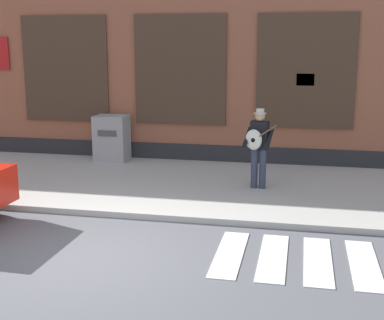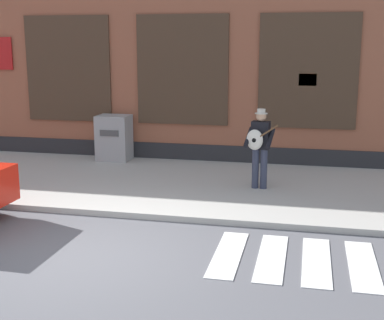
# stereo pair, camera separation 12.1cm
# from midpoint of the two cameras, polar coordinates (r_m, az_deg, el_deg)

# --- Properties ---
(ground_plane) EXTENTS (160.00, 160.00, 0.00)m
(ground_plane) POSITION_cam_midpoint_polar(r_m,az_deg,el_deg) (8.59, -10.92, -9.85)
(ground_plane) COLOR #56565B
(sidewalk) EXTENTS (28.00, 4.76, 0.12)m
(sidewalk) POSITION_cam_midpoint_polar(r_m,az_deg,el_deg) (12.30, -3.28, -2.51)
(sidewalk) COLOR #ADAAA3
(sidewalk) RESTS_ON ground
(building_backdrop) EXTENTS (28.00, 4.06, 6.61)m
(building_backdrop) POSITION_cam_midpoint_polar(r_m,az_deg,el_deg) (16.14, 0.87, 12.70)
(building_backdrop) COLOR #99563D
(building_backdrop) RESTS_ON ground
(busker) EXTENTS (0.72, 0.59, 1.73)m
(busker) POSITION_cam_midpoint_polar(r_m,az_deg,el_deg) (11.53, 7.50, 1.72)
(busker) COLOR #33384C
(busker) RESTS_ON sidewalk
(utility_box) EXTENTS (0.86, 0.70, 1.21)m
(utility_box) POSITION_cam_midpoint_polar(r_m,az_deg,el_deg) (14.50, -8.08, 2.36)
(utility_box) COLOR #9E9E9E
(utility_box) RESTS_ON sidewalk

